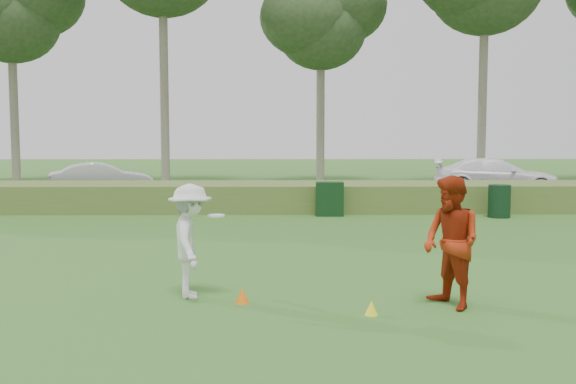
{
  "coord_description": "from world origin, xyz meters",
  "views": [
    {
      "loc": [
        -0.18,
        -9.76,
        2.5
      ],
      "look_at": [
        0.0,
        4.0,
        1.3
      ],
      "focal_mm": 40.0,
      "sensor_mm": 36.0,
      "label": 1
    }
  ],
  "objects_px": {
    "player_red": "(451,242)",
    "trash_bin": "(499,201)",
    "cone_orange": "(242,296)",
    "cone_yellow": "(371,308)",
    "utility_cabinet": "(330,199)",
    "car_mid": "(102,179)",
    "car_right": "(496,176)",
    "player_white": "(191,241)"
  },
  "relations": [
    {
      "from": "player_white",
      "to": "trash_bin",
      "type": "distance_m",
      "value": 12.68
    },
    {
      "from": "cone_yellow",
      "to": "player_white",
      "type": "bearing_deg",
      "value": 158.6
    },
    {
      "from": "cone_orange",
      "to": "utility_cabinet",
      "type": "height_order",
      "value": "utility_cabinet"
    },
    {
      "from": "utility_cabinet",
      "to": "trash_bin",
      "type": "bearing_deg",
      "value": -4.35
    },
    {
      "from": "cone_yellow",
      "to": "utility_cabinet",
      "type": "height_order",
      "value": "utility_cabinet"
    },
    {
      "from": "player_red",
      "to": "cone_orange",
      "type": "bearing_deg",
      "value": -119.6
    },
    {
      "from": "cone_yellow",
      "to": "utility_cabinet",
      "type": "relative_size",
      "value": 0.19
    },
    {
      "from": "player_white",
      "to": "player_red",
      "type": "height_order",
      "value": "player_red"
    },
    {
      "from": "player_white",
      "to": "cone_orange",
      "type": "distance_m",
      "value": 1.18
    },
    {
      "from": "trash_bin",
      "to": "cone_orange",
      "type": "bearing_deg",
      "value": -126.03
    },
    {
      "from": "cone_yellow",
      "to": "car_mid",
      "type": "relative_size",
      "value": 0.05
    },
    {
      "from": "player_red",
      "to": "utility_cabinet",
      "type": "distance_m",
      "value": 10.9
    },
    {
      "from": "cone_yellow",
      "to": "trash_bin",
      "type": "xyz_separation_m",
      "value": [
        5.48,
        10.75,
        0.4
      ]
    },
    {
      "from": "utility_cabinet",
      "to": "trash_bin",
      "type": "xyz_separation_m",
      "value": [
        5.2,
        -0.48,
        -0.03
      ]
    },
    {
      "from": "player_red",
      "to": "car_mid",
      "type": "relative_size",
      "value": 0.47
    },
    {
      "from": "utility_cabinet",
      "to": "player_white",
      "type": "bearing_deg",
      "value": -105.28
    },
    {
      "from": "cone_orange",
      "to": "trash_bin",
      "type": "distance_m",
      "value": 12.48
    },
    {
      "from": "utility_cabinet",
      "to": "trash_bin",
      "type": "distance_m",
      "value": 5.22
    },
    {
      "from": "utility_cabinet",
      "to": "car_right",
      "type": "height_order",
      "value": "car_right"
    },
    {
      "from": "utility_cabinet",
      "to": "trash_bin",
      "type": "height_order",
      "value": "utility_cabinet"
    },
    {
      "from": "player_red",
      "to": "cone_yellow",
      "type": "bearing_deg",
      "value": -96.73
    },
    {
      "from": "player_red",
      "to": "trash_bin",
      "type": "height_order",
      "value": "player_red"
    },
    {
      "from": "trash_bin",
      "to": "car_right",
      "type": "bearing_deg",
      "value": 72.04
    },
    {
      "from": "player_red",
      "to": "utility_cabinet",
      "type": "bearing_deg",
      "value": 160.68
    },
    {
      "from": "utility_cabinet",
      "to": "car_mid",
      "type": "distance_m",
      "value": 10.89
    },
    {
      "from": "cone_yellow",
      "to": "utility_cabinet",
      "type": "bearing_deg",
      "value": 88.54
    },
    {
      "from": "cone_orange",
      "to": "trash_bin",
      "type": "height_order",
      "value": "trash_bin"
    },
    {
      "from": "car_right",
      "to": "car_mid",
      "type": "bearing_deg",
      "value": 104.4
    },
    {
      "from": "player_white",
      "to": "trash_bin",
      "type": "xyz_separation_m",
      "value": [
        8.15,
        9.71,
        -0.38
      ]
    },
    {
      "from": "car_right",
      "to": "cone_yellow",
      "type": "bearing_deg",
      "value": 168.96
    },
    {
      "from": "player_white",
      "to": "trash_bin",
      "type": "relative_size",
      "value": 1.75
    },
    {
      "from": "player_red",
      "to": "trash_bin",
      "type": "xyz_separation_m",
      "value": [
        4.28,
        10.37,
        -0.46
      ]
    },
    {
      "from": "player_white",
      "to": "utility_cabinet",
      "type": "height_order",
      "value": "player_white"
    },
    {
      "from": "utility_cabinet",
      "to": "car_right",
      "type": "distance_m",
      "value": 10.24
    },
    {
      "from": "player_white",
      "to": "cone_yellow",
      "type": "height_order",
      "value": "player_white"
    },
    {
      "from": "cone_orange",
      "to": "car_right",
      "type": "relative_size",
      "value": 0.04
    },
    {
      "from": "player_white",
      "to": "car_right",
      "type": "distance_m",
      "value": 20.06
    },
    {
      "from": "cone_yellow",
      "to": "cone_orange",
      "type": "bearing_deg",
      "value": 160.09
    },
    {
      "from": "player_white",
      "to": "utility_cabinet",
      "type": "bearing_deg",
      "value": -24.5
    },
    {
      "from": "cone_orange",
      "to": "player_red",
      "type": "bearing_deg",
      "value": -5.42
    },
    {
      "from": "cone_orange",
      "to": "car_right",
      "type": "height_order",
      "value": "car_right"
    },
    {
      "from": "trash_bin",
      "to": "car_mid",
      "type": "relative_size",
      "value": 0.25
    }
  ]
}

